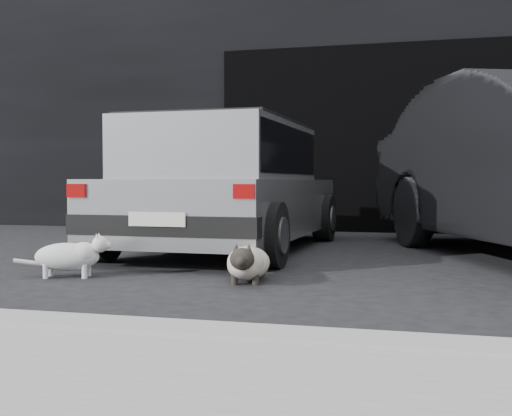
# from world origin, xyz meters

# --- Properties ---
(ground) EXTENTS (80.00, 80.00, 0.00)m
(ground) POSITION_xyz_m (0.00, 0.00, 0.00)
(ground) COLOR black
(ground) RESTS_ON ground
(building_facade) EXTENTS (34.00, 4.00, 5.00)m
(building_facade) POSITION_xyz_m (1.00, 6.00, 2.50)
(building_facade) COLOR black
(building_facade) RESTS_ON ground
(garage_opening) EXTENTS (4.00, 0.10, 2.60)m
(garage_opening) POSITION_xyz_m (1.00, 3.99, 1.30)
(garage_opening) COLOR black
(garage_opening) RESTS_ON ground
(curb) EXTENTS (18.00, 0.25, 0.12)m
(curb) POSITION_xyz_m (1.00, -2.60, 0.06)
(curb) COLOR gray
(curb) RESTS_ON ground
(silver_hatchback) EXTENTS (1.86, 3.62, 1.32)m
(silver_hatchback) POSITION_xyz_m (-0.13, 1.23, 0.72)
(silver_hatchback) COLOR #A2A4A6
(silver_hatchback) RESTS_ON ground
(cat_siamese) EXTENTS (0.36, 0.88, 0.30)m
(cat_siamese) POSITION_xyz_m (0.61, -0.71, 0.14)
(cat_siamese) COLOR beige
(cat_siamese) RESTS_ON ground
(cat_white) EXTENTS (0.69, 0.36, 0.33)m
(cat_white) POSITION_xyz_m (-0.71, -0.81, 0.16)
(cat_white) COLOR silver
(cat_white) RESTS_ON ground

